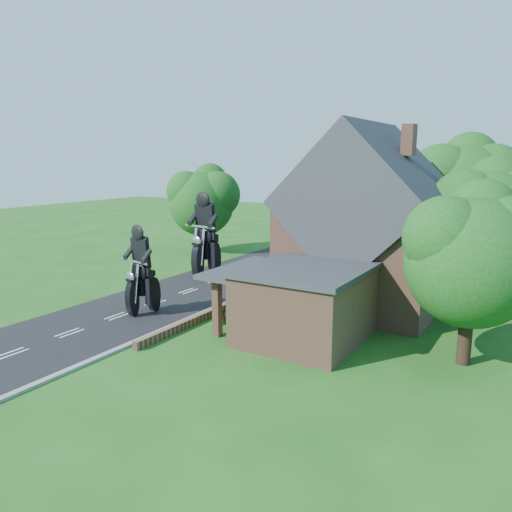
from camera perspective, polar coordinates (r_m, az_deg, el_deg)
The scene contains 19 objects.
ground at distance 29.70m, azimuth -11.41°, elevation -5.27°, with size 120.00×120.00×0.00m, color #1B5116.
road at distance 29.70m, azimuth -11.41°, elevation -5.25°, with size 7.00×80.00×0.02m, color black.
kerb at distance 27.42m, azimuth -5.76°, elevation -6.35°, with size 0.30×80.00×0.12m, color gray.
garden_wall at distance 31.03m, azimuth 0.78°, elevation -3.95°, with size 0.30×22.00×0.40m, color #8A5B46.
house at distance 28.55m, azimuth 12.62°, elevation 2.95°, with size 9.54×8.64×10.24m.
annex at distance 23.14m, azimuth 5.38°, elevation -5.25°, with size 7.05×5.94×3.44m.
tree_annex_side at distance 21.34m, azimuth 24.45°, elevation 0.47°, with size 5.64×5.20×7.48m.
tree_house_right at distance 29.72m, azimuth 25.70°, elevation 4.07°, with size 6.51×6.00×8.40m.
tree_behind_house at distance 37.38m, azimuth 23.28°, elevation 7.10°, with size 7.81×7.20×10.08m.
tree_behind_left at distance 39.67m, azimuth 14.76°, elevation 7.10°, with size 6.94×6.40×9.16m.
tree_far_road at distance 43.89m, azimuth -5.74°, elevation 6.59°, with size 6.08×5.60×7.84m.
shrub_a at distance 25.57m, azimuth -4.16°, elevation -6.47°, with size 0.90×0.90×1.10m, color #113511.
shrub_b at distance 27.56m, azimuth -1.14°, elevation -5.15°, with size 0.90×0.90×1.10m, color #113511.
shrub_c at distance 29.62m, azimuth 1.47°, elevation -3.99°, with size 0.90×0.90×1.10m, color #113511.
shrub_d at distance 33.91m, azimuth 5.69°, elevation -2.09°, with size 0.90×0.90×1.10m, color #113511.
shrub_e at distance 36.13m, azimuth 7.41°, elevation -1.31°, with size 0.90×0.90×1.10m, color #113511.
shrub_f at distance 38.38m, azimuth 8.94°, elevation -0.62°, with size 0.90×0.90×1.10m, color #113511.
motorcycle_lead at distance 27.62m, azimuth -12.77°, elevation -5.01°, with size 0.40×1.56×1.46m, color black, non-canonical shape.
motorcycle_follow at distance 35.47m, azimuth -5.71°, elevation -0.93°, with size 0.49×1.93×1.79m, color black, non-canonical shape.
Camera 1 is at (19.53, -20.80, 8.27)m, focal length 35.00 mm.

